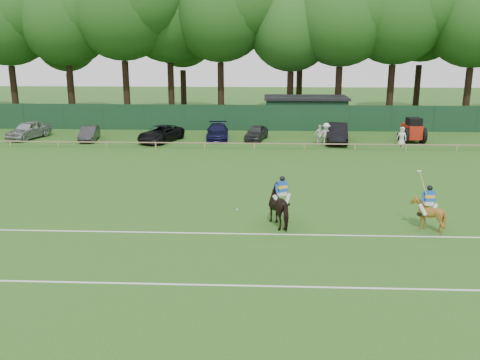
# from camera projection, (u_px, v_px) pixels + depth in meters

# --- Properties ---
(ground) EXTENTS (160.00, 160.00, 0.00)m
(ground) POSITION_uv_depth(u_px,v_px,m) (226.00, 226.00, 23.45)
(ground) COLOR #1E4C14
(ground) RESTS_ON ground
(horse_dark) EXTENTS (1.77, 2.39, 1.84)m
(horse_dark) POSITION_uv_depth(u_px,v_px,m) (282.00, 206.00, 23.27)
(horse_dark) COLOR black
(horse_dark) RESTS_ON ground
(horse_chestnut) EXTENTS (1.33, 1.47, 1.49)m
(horse_chestnut) POSITION_uv_depth(u_px,v_px,m) (427.00, 214.00, 22.78)
(horse_chestnut) COLOR brown
(horse_chestnut) RESTS_ON ground
(sedan_silver) EXTENTS (2.92, 4.91, 1.57)m
(sedan_silver) POSITION_uv_depth(u_px,v_px,m) (28.00, 130.00, 45.04)
(sedan_silver) COLOR #A7A9AC
(sedan_silver) RESTS_ON ground
(sedan_grey) EXTENTS (1.87, 3.93, 1.24)m
(sedan_grey) POSITION_uv_depth(u_px,v_px,m) (89.00, 133.00, 44.25)
(sedan_grey) COLOR #2E2E30
(sedan_grey) RESTS_ON ground
(suv_black) EXTENTS (3.86, 5.43, 1.37)m
(suv_black) POSITION_uv_depth(u_px,v_px,m) (161.00, 134.00, 43.68)
(suv_black) COLOR black
(suv_black) RESTS_ON ground
(sedan_navy) EXTENTS (2.17, 4.75, 1.35)m
(sedan_navy) POSITION_uv_depth(u_px,v_px,m) (217.00, 132.00, 44.76)
(sedan_navy) COLOR #121137
(sedan_navy) RESTS_ON ground
(hatch_grey) EXTENTS (2.35, 3.96, 1.26)m
(hatch_grey) POSITION_uv_depth(u_px,v_px,m) (256.00, 133.00, 44.59)
(hatch_grey) COLOR #303032
(hatch_grey) RESTS_ON ground
(estate_black) EXTENTS (2.25, 5.17, 1.65)m
(estate_black) POSITION_uv_depth(u_px,v_px,m) (337.00, 133.00, 43.17)
(estate_black) COLOR black
(estate_black) RESTS_ON ground
(spectator_left) EXTENTS (1.30, 0.89, 1.85)m
(spectator_left) POSITION_uv_depth(u_px,v_px,m) (326.00, 134.00, 42.11)
(spectator_left) COLOR silver
(spectator_left) RESTS_ON ground
(spectator_mid) EXTENTS (1.03, 0.87, 1.65)m
(spectator_mid) POSITION_uv_depth(u_px,v_px,m) (319.00, 135.00, 42.30)
(spectator_mid) COLOR silver
(spectator_mid) RESTS_ON ground
(spectator_right) EXTENTS (0.94, 0.83, 1.62)m
(spectator_right) POSITION_uv_depth(u_px,v_px,m) (402.00, 137.00, 41.59)
(spectator_right) COLOR silver
(spectator_right) RESTS_ON ground
(rider_dark) EXTENTS (0.90, 0.57, 1.41)m
(rider_dark) POSITION_uv_depth(u_px,v_px,m) (282.00, 190.00, 23.05)
(rider_dark) COLOR silver
(rider_dark) RESTS_ON ground
(rider_chestnut) EXTENTS (0.94, 0.55, 2.05)m
(rider_chestnut) POSITION_uv_depth(u_px,v_px,m) (429.00, 199.00, 22.59)
(rider_chestnut) COLOR silver
(rider_chestnut) RESTS_ON ground
(polo_ball) EXTENTS (0.09, 0.09, 0.09)m
(polo_ball) POSITION_uv_depth(u_px,v_px,m) (237.00, 209.00, 25.63)
(polo_ball) COLOR silver
(polo_ball) RESTS_ON ground
(pitch_lines) EXTENTS (60.00, 5.10, 0.01)m
(pitch_lines) POSITION_uv_depth(u_px,v_px,m) (220.00, 256.00, 20.07)
(pitch_lines) COLOR silver
(pitch_lines) RESTS_ON ground
(pitch_rail) EXTENTS (62.10, 0.10, 0.50)m
(pitch_rail) POSITION_uv_depth(u_px,v_px,m) (242.00, 143.00, 40.71)
(pitch_rail) COLOR #997F5B
(pitch_rail) RESTS_ON ground
(perimeter_fence) EXTENTS (92.08, 0.08, 2.50)m
(perimeter_fence) POSITION_uv_depth(u_px,v_px,m) (246.00, 118.00, 49.19)
(perimeter_fence) COLOR #14351E
(perimeter_fence) RESTS_ON ground
(utility_shed) EXTENTS (8.40, 4.40, 3.04)m
(utility_shed) POSITION_uv_depth(u_px,v_px,m) (305.00, 111.00, 51.75)
(utility_shed) COLOR #14331E
(utility_shed) RESTS_ON ground
(tree_row) EXTENTS (96.00, 12.00, 21.00)m
(tree_row) POSITION_uv_depth(u_px,v_px,m) (266.00, 119.00, 57.15)
(tree_row) COLOR #26561C
(tree_row) RESTS_ON ground
(tractor) EXTENTS (1.91, 2.69, 2.15)m
(tractor) POSITION_uv_depth(u_px,v_px,m) (412.00, 131.00, 43.19)
(tractor) COLOR #AC1E0F
(tractor) RESTS_ON ground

